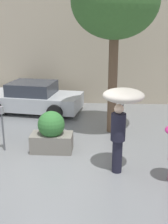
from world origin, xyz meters
The scene contains 7 objects.
ground_plane centered at (0.00, 0.00, 0.00)m, with size 40.00×40.00×0.00m, color slate.
building_facade centered at (0.00, 6.50, 3.00)m, with size 18.00×0.30×6.00m.
planter_box centered at (-0.35, 1.15, 0.55)m, with size 1.18×0.76×1.19m.
person_adult centered at (1.52, 0.13, 1.60)m, with size 0.98×0.98×2.08m.
parked_car_near centered at (-1.76, 4.92, 0.58)m, with size 4.18×2.46×1.25m.
street_tree centered at (1.42, 2.83, 4.13)m, with size 2.68×2.68×5.31m.
parking_meter centered at (-1.73, 1.11, 0.95)m, with size 0.14×0.14×1.32m.
Camera 1 is at (0.99, -6.21, 3.50)m, focal length 45.00 mm.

